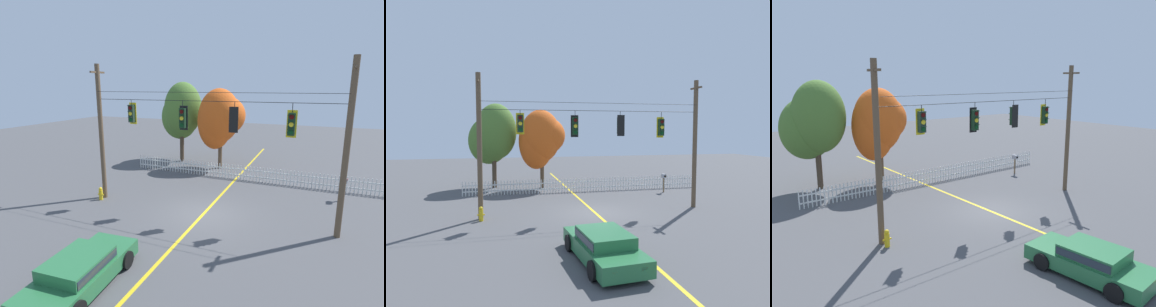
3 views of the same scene
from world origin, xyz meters
TOP-DOWN VIEW (x-y plane):
  - ground at (0.00, 0.00)m, footprint 80.00×80.00m
  - lane_centerline_stripe at (0.00, 0.00)m, footprint 0.16×36.00m
  - signal_support_span at (0.00, -0.00)m, footprint 12.78×1.10m
  - traffic_signal_westbound_side at (-4.15, 0.01)m, footprint 0.43×0.38m
  - traffic_signal_southbound_primary at (-1.15, 0.01)m, footprint 0.43×0.38m
  - traffic_signal_northbound_primary at (1.48, -0.01)m, footprint 0.43×0.38m
  - traffic_signal_eastbound_side at (4.03, 0.01)m, footprint 0.43×0.38m
  - white_picket_fence at (1.14, 6.51)m, footprint 18.12×0.06m
  - autumn_maple_near_fence at (-5.82, 9.98)m, footprint 3.85×3.38m
  - autumn_maple_mid at (-2.06, 8.87)m, footprint 3.76×3.10m
  - parked_car at (-1.64, -6.99)m, footprint 2.21×4.50m
  - fire_hydrant at (-6.22, -0.43)m, footprint 0.38×0.22m
  - roadside_mailbox at (6.76, 4.86)m, footprint 0.25×0.44m

SIDE VIEW (x-z plane):
  - ground at x=0.00m, z-range 0.00..0.00m
  - lane_centerline_stripe at x=0.00m, z-range 0.00..0.01m
  - fire_hydrant at x=-6.22m, z-range -0.01..0.75m
  - white_picket_fence at x=1.14m, z-range 0.00..1.04m
  - parked_car at x=-1.64m, z-range 0.03..1.18m
  - roadside_mailbox at x=6.76m, z-range 0.44..1.86m
  - signal_support_span at x=0.00m, z-range 0.09..7.75m
  - autumn_maple_mid at x=-2.06m, z-range 0.92..7.25m
  - autumn_maple_near_fence at x=-5.82m, z-range 0.82..7.65m
  - traffic_signal_eastbound_side at x=4.03m, z-range 4.10..5.62m
  - traffic_signal_southbound_primary at x=-1.15m, z-range 4.19..5.65m
  - traffic_signal_northbound_primary at x=1.48m, z-range 4.25..5.67m
  - traffic_signal_westbound_side at x=-4.15m, z-range 4.39..5.70m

